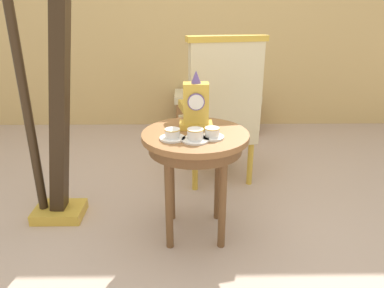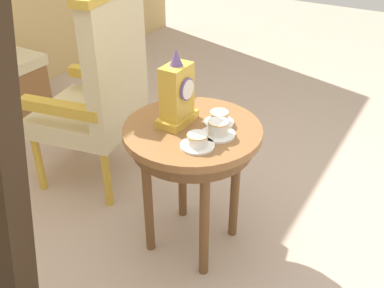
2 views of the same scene
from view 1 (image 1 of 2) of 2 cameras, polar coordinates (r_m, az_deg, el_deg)
ground_plane at (r=2.29m, az=-0.26°, el=-14.39°), size 10.00×10.00×0.00m
side_table at (r=2.05m, az=0.53°, el=-0.49°), size 0.61×0.61×0.66m
teacup_left at (r=1.92m, az=-3.13°, el=1.50°), size 0.14×0.14×0.06m
teacup_right at (r=1.89m, az=0.53°, el=1.36°), size 0.15×0.15×0.07m
teacup_center at (r=1.94m, az=3.21°, el=1.71°), size 0.13×0.13×0.06m
mantel_clock at (r=2.06m, az=0.63°, el=6.09°), size 0.19×0.11×0.34m
armchair at (r=2.73m, az=4.52°, el=5.49°), size 0.63×0.62×1.14m
harp at (r=2.34m, az=-21.56°, el=3.62°), size 0.40×0.24×1.70m
window_bench at (r=3.98m, az=3.91°, el=5.11°), size 0.91×0.40×0.44m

